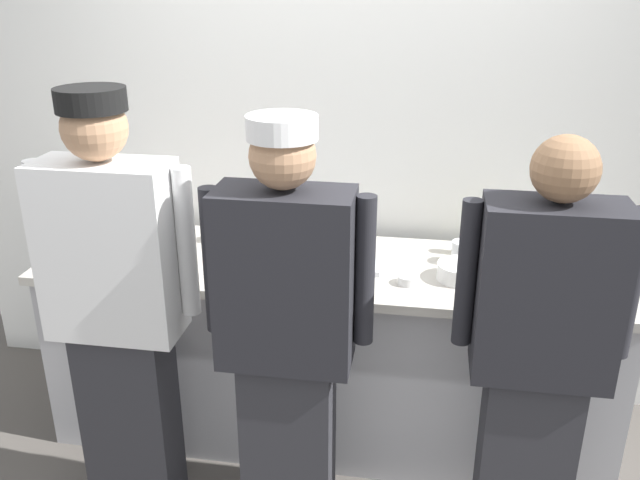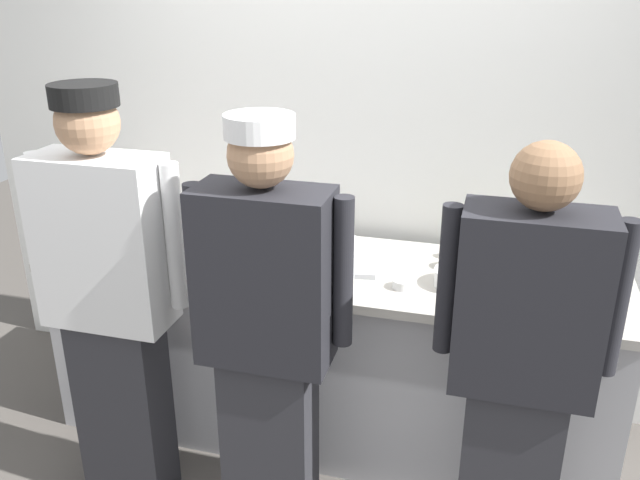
# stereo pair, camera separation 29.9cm
# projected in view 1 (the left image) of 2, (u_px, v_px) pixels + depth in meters

# --- Properties ---
(ground_plane) EXTENTS (9.00, 9.00, 0.00)m
(ground_plane) POSITION_uv_depth(u_px,v_px,m) (316.00, 480.00, 3.00)
(ground_plane) COLOR #514C47
(wall_back) EXTENTS (4.10, 0.10, 2.82)m
(wall_back) POSITION_uv_depth(u_px,v_px,m) (345.00, 128.00, 3.28)
(wall_back) COLOR silver
(wall_back) RESTS_ON ground
(prep_counter) EXTENTS (2.62, 0.73, 0.90)m
(prep_counter) POSITION_uv_depth(u_px,v_px,m) (329.00, 349.00, 3.19)
(prep_counter) COLOR #B2B2B7
(prep_counter) RESTS_ON ground
(chef_near_left) EXTENTS (0.63, 0.24, 1.77)m
(chef_near_left) POSITION_uv_depth(u_px,v_px,m) (117.00, 306.00, 2.53)
(chef_near_left) COLOR #2D2D33
(chef_near_left) RESTS_ON ground
(chef_center) EXTENTS (0.62, 0.24, 1.71)m
(chef_center) POSITION_uv_depth(u_px,v_px,m) (286.00, 335.00, 2.39)
(chef_center) COLOR #2D2D33
(chef_center) RESTS_ON ground
(chef_far_right) EXTENTS (0.61, 0.24, 1.66)m
(chef_far_right) POSITION_uv_depth(u_px,v_px,m) (539.00, 354.00, 2.34)
(chef_far_right) COLOR #2D2D33
(chef_far_right) RESTS_ON ground
(plate_stack_front) EXTENTS (0.20, 0.20, 0.07)m
(plate_stack_front) POSITION_uv_depth(u_px,v_px,m) (461.00, 272.00, 2.85)
(plate_stack_front) COLOR white
(plate_stack_front) RESTS_ON prep_counter
(plate_stack_rear) EXTENTS (0.24, 0.24, 0.05)m
(plate_stack_rear) POSITION_uv_depth(u_px,v_px,m) (132.00, 250.00, 3.10)
(plate_stack_rear) COLOR white
(plate_stack_rear) RESTS_ON prep_counter
(mixing_bowl_steel) EXTENTS (0.38, 0.38, 0.10)m
(mixing_bowl_steel) POSITION_uv_depth(u_px,v_px,m) (325.00, 256.00, 2.97)
(mixing_bowl_steel) COLOR #B7BABF
(mixing_bowl_steel) RESTS_ON prep_counter
(sheet_tray) EXTENTS (0.56, 0.40, 0.02)m
(sheet_tray) POSITION_uv_depth(u_px,v_px,m) (319.00, 261.00, 3.02)
(sheet_tray) COLOR #B7BABF
(sheet_tray) RESTS_ON prep_counter
(squeeze_bottle_primary) EXTENTS (0.06, 0.06, 0.18)m
(squeeze_bottle_primary) POSITION_uv_depth(u_px,v_px,m) (148.00, 253.00, 2.91)
(squeeze_bottle_primary) COLOR red
(squeeze_bottle_primary) RESTS_ON prep_counter
(squeeze_bottle_secondary) EXTENTS (0.06, 0.06, 0.19)m
(squeeze_bottle_secondary) POSITION_uv_depth(u_px,v_px,m) (469.00, 236.00, 3.08)
(squeeze_bottle_secondary) COLOR #E5E066
(squeeze_bottle_secondary) RESTS_ON prep_counter
(ramekin_orange_sauce) EXTENTS (0.09, 0.09, 0.04)m
(ramekin_orange_sauce) POSITION_uv_depth(u_px,v_px,m) (408.00, 279.00, 2.81)
(ramekin_orange_sauce) COLOR white
(ramekin_orange_sauce) RESTS_ON prep_counter
(ramekin_red_sauce) EXTENTS (0.09, 0.09, 0.05)m
(ramekin_red_sauce) POSITION_uv_depth(u_px,v_px,m) (211.00, 236.00, 3.26)
(ramekin_red_sauce) COLOR white
(ramekin_red_sauce) RESTS_ON prep_counter
(ramekin_yellow_sauce) EXTENTS (0.09, 0.09, 0.04)m
(ramekin_yellow_sauce) POSITION_uv_depth(u_px,v_px,m) (515.00, 261.00, 2.98)
(ramekin_yellow_sauce) COLOR white
(ramekin_yellow_sauce) RESTS_ON prep_counter
(deli_cup) EXTENTS (0.09, 0.09, 0.11)m
(deli_cup) POSITION_uv_depth(u_px,v_px,m) (461.00, 253.00, 3.00)
(deli_cup) COLOR white
(deli_cup) RESTS_ON prep_counter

